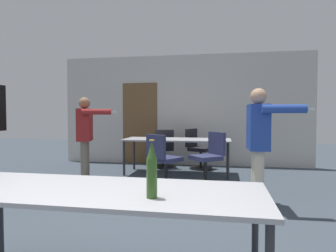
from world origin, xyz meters
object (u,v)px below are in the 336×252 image
object	(u,v)px
office_chair_far_right	(163,161)
office_chair_near_pushed	(198,150)
person_near_casual	(85,131)
person_left_plaid	(259,136)
office_chair_mid_tucked	(209,159)
beer_bottle	(152,171)
office_chair_side_rolled	(163,150)

from	to	relation	value
office_chair_far_right	office_chair_near_pushed	bearing A→B (deg)	106.51
person_near_casual	office_chair_near_pushed	distance (m)	2.65
person_left_plaid	office_chair_far_right	world-z (taller)	person_left_plaid
office_chair_mid_tucked	beer_bottle	bearing A→B (deg)	136.61
person_near_casual	office_chair_mid_tucked	distance (m)	2.36
office_chair_near_pushed	beer_bottle	distance (m)	5.12
person_near_casual	office_chair_far_right	distance (m)	1.57
person_left_plaid	office_chair_mid_tucked	size ratio (longest dim) A/B	1.73
person_near_casual	office_chair_mid_tucked	xyz separation A→B (m)	(2.28, 0.27, -0.51)
office_chair_mid_tucked	office_chair_far_right	size ratio (longest dim) A/B	1.03
beer_bottle	person_left_plaid	bearing A→B (deg)	68.94
office_chair_near_pushed	office_chair_far_right	bearing A→B (deg)	9.60
person_near_casual	office_chair_side_rolled	size ratio (longest dim) A/B	1.75
person_left_plaid	office_chair_near_pushed	xyz separation A→B (m)	(-1.05, 2.71, -0.54)
person_near_casual	person_left_plaid	world-z (taller)	person_left_plaid
person_near_casual	beer_bottle	bearing A→B (deg)	16.76
office_chair_side_rolled	office_chair_near_pushed	bearing A→B (deg)	-21.14
person_near_casual	person_left_plaid	bearing A→B (deg)	56.51
office_chair_far_right	beer_bottle	world-z (taller)	beer_bottle
office_chair_far_right	beer_bottle	size ratio (longest dim) A/B	2.46
office_chair_far_right	beer_bottle	bearing A→B (deg)	-46.69
office_chair_far_right	person_near_casual	bearing A→B (deg)	-145.46
person_near_casual	office_chair_near_pushed	size ratio (longest dim) A/B	1.72
person_near_casual	office_chair_mid_tucked	world-z (taller)	person_near_casual
office_chair_mid_tucked	beer_bottle	xyz separation A→B (m)	(-0.19, -3.68, 0.48)
office_chair_far_right	office_chair_side_rolled	size ratio (longest dim) A/B	1.00
person_left_plaid	office_chair_near_pushed	size ratio (longest dim) A/B	1.76
person_near_casual	office_chair_mid_tucked	bearing A→B (deg)	81.88
person_near_casual	office_chair_far_right	size ratio (longest dim) A/B	1.74
office_chair_far_right	office_chair_mid_tucked	bearing A→B (deg)	49.15
office_chair_near_pushed	office_chair_mid_tucked	world-z (taller)	office_chair_mid_tucked
person_near_casual	office_chair_near_pushed	bearing A→B (deg)	115.78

